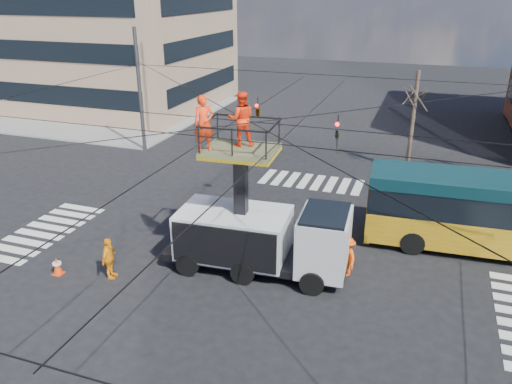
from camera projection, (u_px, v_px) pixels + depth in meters
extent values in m
plane|color=black|center=(252.00, 269.00, 19.61)|extent=(120.00, 120.00, 0.00)
cube|color=slate|center=(109.00, 110.00, 44.31)|extent=(18.00, 18.00, 0.12)
cube|color=black|center=(58.00, 95.00, 39.38)|extent=(15.30, 0.12, 1.50)
cube|color=black|center=(205.00, 84.00, 43.61)|extent=(0.12, 13.60, 1.50)
cube|color=black|center=(52.00, 51.00, 38.11)|extent=(15.30, 0.12, 1.50)
cube|color=black|center=(203.00, 45.00, 42.34)|extent=(0.12, 13.60, 1.50)
cube|color=black|center=(45.00, 5.00, 36.83)|extent=(15.30, 0.12, 1.50)
cube|color=black|center=(201.00, 3.00, 41.06)|extent=(0.12, 13.60, 1.50)
cylinder|color=#2D2D30|center=(140.00, 91.00, 32.21)|extent=(0.24, 0.24, 8.00)
cylinder|color=black|center=(324.00, 75.00, 27.89)|extent=(24.00, 0.03, 0.03)
cylinder|color=black|center=(252.00, 123.00, 17.35)|extent=(24.02, 24.02, 0.03)
cylinder|color=black|center=(252.00, 123.00, 17.35)|extent=(24.02, 24.02, 0.03)
cylinder|color=black|center=(239.00, 140.00, 16.42)|extent=(24.00, 0.03, 0.03)
cylinder|color=black|center=(262.00, 123.00, 18.51)|extent=(24.00, 0.03, 0.03)
cylinder|color=black|center=(220.00, 131.00, 17.87)|extent=(0.03, 24.00, 0.03)
cylinder|color=black|center=(284.00, 137.00, 17.14)|extent=(0.03, 24.00, 0.03)
imported|color=black|center=(338.00, 130.00, 19.51)|extent=(0.16, 0.20, 1.00)
imported|color=black|center=(258.00, 105.00, 22.38)|extent=(0.26, 1.24, 0.50)
cylinder|color=#382B21|center=(412.00, 123.00, 28.71)|extent=(0.24, 0.24, 6.00)
cube|color=black|center=(256.00, 256.00, 19.46)|extent=(7.12, 2.63, 0.30)
cube|color=silver|center=(324.00, 242.00, 18.43)|extent=(1.95, 2.51, 2.20)
cube|color=black|center=(325.00, 222.00, 18.12)|extent=(1.74, 2.40, 0.80)
cube|color=silver|center=(234.00, 233.00, 19.34)|extent=(4.35, 2.76, 1.80)
cylinder|color=black|center=(312.00, 283.00, 17.88)|extent=(0.92, 0.41, 0.90)
cylinder|color=black|center=(322.00, 252.00, 19.92)|extent=(0.92, 0.41, 0.90)
cylinder|color=black|center=(243.00, 272.00, 18.53)|extent=(0.92, 0.41, 0.90)
cylinder|color=black|center=(259.00, 244.00, 20.57)|extent=(0.92, 0.41, 0.90)
cylinder|color=black|center=(188.00, 264.00, 19.08)|extent=(0.92, 0.41, 0.90)
cylinder|color=black|center=(209.00, 237.00, 21.12)|extent=(0.92, 0.41, 0.90)
cube|color=black|center=(241.00, 194.00, 18.63)|extent=(0.48, 0.48, 3.44)
cube|color=brown|center=(240.00, 150.00, 17.97)|extent=(2.73, 2.26, 0.12)
cube|color=yellow|center=(241.00, 153.00, 18.02)|extent=(2.73, 2.26, 0.12)
imported|color=#FF3410|center=(204.00, 123.00, 17.37)|extent=(0.85, 0.81, 1.96)
imported|color=#FF3410|center=(241.00, 119.00, 17.90)|extent=(1.18, 1.07, 1.99)
cube|color=#C67212|center=(371.00, 202.00, 21.66)|extent=(0.39, 2.48, 2.80)
cube|color=black|center=(368.00, 226.00, 22.11)|extent=(0.29, 2.60, 0.30)
cube|color=gold|center=(376.00, 176.00, 21.16)|extent=(0.19, 1.60, 0.35)
cylinder|color=black|center=(413.00, 243.00, 20.56)|extent=(1.02, 0.35, 1.00)
cylinder|color=black|center=(412.00, 219.00, 22.65)|extent=(1.02, 0.35, 1.00)
cone|color=red|center=(57.00, 266.00, 19.15)|extent=(0.36, 0.36, 0.71)
imported|color=orange|center=(109.00, 258.00, 18.73)|extent=(0.54, 1.02, 1.66)
imported|color=#F74E0F|center=(347.00, 256.00, 18.93)|extent=(1.09, 1.19, 1.61)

